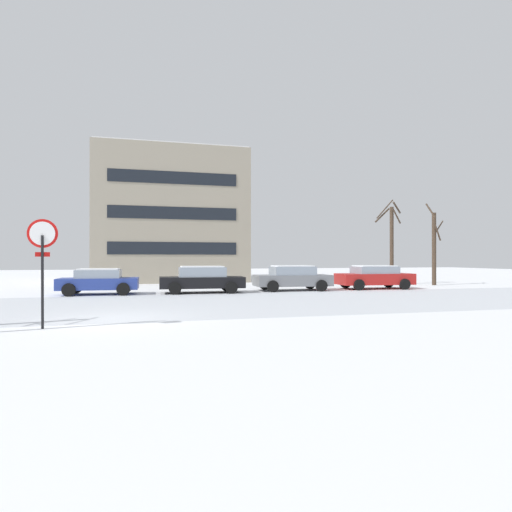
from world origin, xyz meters
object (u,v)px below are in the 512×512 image
object	(u,v)px
stop_sign	(42,252)
parked_car_gray	(292,278)
parked_car_black	(202,279)
parked_car_red	(374,277)
parked_car_blue	(99,281)

from	to	relation	value
stop_sign	parked_car_gray	size ratio (longest dim) A/B	0.66
parked_car_black	parked_car_red	distance (m)	10.44
parked_car_black	parked_car_red	xyz separation A→B (m)	(10.44, 0.35, -0.00)
parked_car_blue	parked_car_gray	distance (m)	10.44
stop_sign	parked_car_red	xyz separation A→B (m)	(16.16, 11.24, -1.30)
parked_car_gray	parked_car_blue	bearing A→B (deg)	-179.48
stop_sign	parked_car_gray	xyz separation A→B (m)	(10.94, 11.24, -1.29)
parked_car_gray	parked_car_red	xyz separation A→B (m)	(5.22, 0.00, -0.00)
parked_car_black	parked_car_red	size ratio (longest dim) A/B	1.00
parked_car_black	parked_car_red	bearing A→B (deg)	1.95
parked_car_gray	parked_car_red	world-z (taller)	parked_car_gray
parked_car_black	parked_car_gray	distance (m)	5.23
stop_sign	parked_car_black	bearing A→B (deg)	62.28
parked_car_black	parked_car_gray	size ratio (longest dim) A/B	1.03
parked_car_blue	stop_sign	bearing A→B (deg)	-92.57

